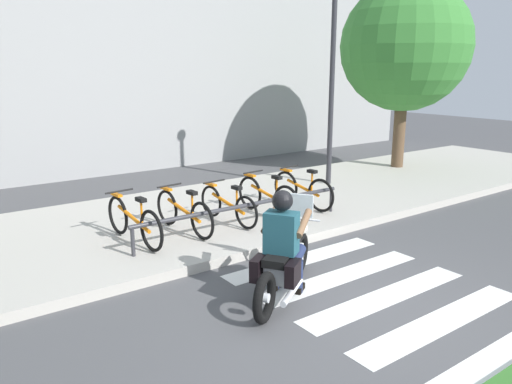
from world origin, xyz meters
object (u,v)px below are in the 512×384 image
at_px(rider, 283,237).
at_px(tree_near_rack, 405,47).
at_px(bicycle_0, 134,221).
at_px(bicycle_3, 267,196).
at_px(bicycle_1, 184,212).
at_px(bicycle_2, 228,205).
at_px(motorcycle, 285,262).
at_px(bicycle_4, 303,190).
at_px(bike_rack, 245,207).
at_px(street_lamp, 332,72).

distance_m(rider, tree_near_rack, 9.16).
height_order(bicycle_0, bicycle_3, bicycle_3).
xyz_separation_m(bicycle_1, bicycle_2, (0.89, 0.00, -0.02)).
bearing_deg(bicycle_2, motorcycle, -107.33).
xyz_separation_m(bicycle_4, bike_rack, (-1.77, -0.55, 0.06)).
bearing_deg(bike_rack, bicycle_1, 147.98).
xyz_separation_m(motorcycle, street_lamp, (4.50, 3.85, 2.33)).
bearing_deg(bike_rack, bicycle_0, 162.64).
height_order(bicycle_1, street_lamp, street_lamp).
xyz_separation_m(motorcycle, tree_near_rack, (7.59, 4.25, 2.98)).
xyz_separation_m(bicycle_1, bicycle_3, (1.77, -0.00, 0.01)).
bearing_deg(street_lamp, bicycle_4, -147.22).
height_order(rider, bicycle_0, rider).
xyz_separation_m(bike_rack, street_lamp, (3.69, 1.79, 2.22)).
height_order(motorcycle, bicycle_1, motorcycle).
relative_size(bicycle_0, bicycle_4, 1.09).
relative_size(bicycle_3, bicycle_4, 1.04).
height_order(motorcycle, bicycle_4, motorcycle).
bearing_deg(tree_near_rack, bicycle_2, -166.46).
bearing_deg(motorcycle, bicycle_2, 72.67).
distance_m(bicycle_2, bicycle_3, 0.89).
bearing_deg(bicycle_4, rider, -135.01).
bearing_deg(bicycle_3, bicycle_4, -0.02).
height_order(bicycle_2, tree_near_rack, tree_near_rack).
xyz_separation_m(rider, bicycle_2, (0.88, 2.66, -0.33)).
relative_size(bicycle_1, bike_rack, 0.41).
bearing_deg(rider, bicycle_0, 108.49).
bearing_deg(bicycle_4, bicycle_1, 179.98).
xyz_separation_m(motorcycle, rider, (-0.07, -0.04, 0.36)).
bearing_deg(bicycle_1, street_lamp, 15.07).
bearing_deg(bicycle_3, bike_rack, -147.99).
bearing_deg(rider, motorcycle, 31.04).
relative_size(motorcycle, tree_near_rack, 0.35).
xyz_separation_m(bicycle_3, bike_rack, (-0.89, -0.55, 0.06)).
xyz_separation_m(motorcycle, bicycle_1, (-0.07, 2.62, 0.05)).
distance_m(motorcycle, bicycle_2, 2.74).
bearing_deg(street_lamp, bicycle_3, -156.25).
bearing_deg(bicycle_4, bicycle_0, 179.99).
height_order(motorcycle, bicycle_3, motorcycle).
height_order(rider, bike_rack, rider).
height_order(rider, bicycle_1, rider).
xyz_separation_m(bicycle_0, bicycle_2, (1.77, 0.00, -0.03)).
relative_size(motorcycle, rider, 1.28).
bearing_deg(rider, tree_near_rack, 29.26).
bearing_deg(rider, bicycle_1, 90.04).
bearing_deg(bicycle_4, bicycle_2, 179.95).
height_order(bicycle_1, bike_rack, bicycle_1).
bearing_deg(tree_near_rack, bicycle_1, -167.97).
bearing_deg(motorcycle, tree_near_rack, 29.25).
xyz_separation_m(bicycle_3, bicycle_4, (0.89, -0.00, 0.00)).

